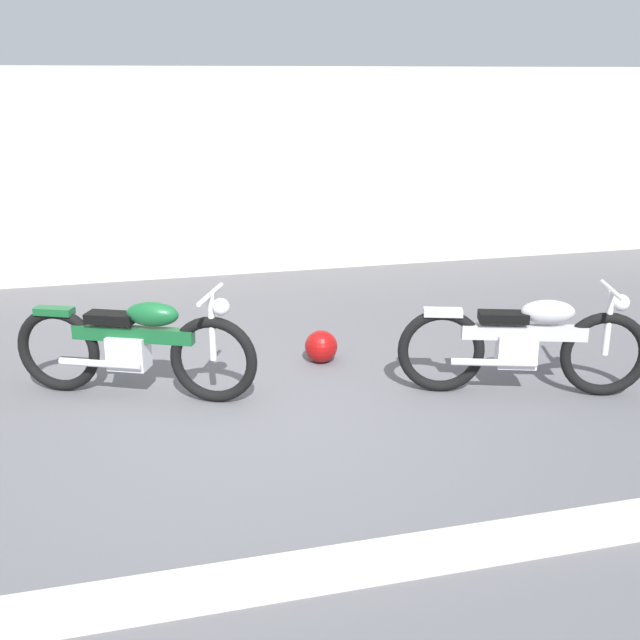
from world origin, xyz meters
TOP-DOWN VIEW (x-y plane):
  - ground_plane at (0.00, 0.00)m, footprint 40.00×40.00m
  - building_wall at (0.00, 4.64)m, footprint 18.00×0.30m
  - curb_strip at (0.00, -1.99)m, footprint 18.00×0.24m
  - helmet at (0.90, 1.09)m, footprint 0.30×0.30m
  - motorcycle_green at (-0.74, 0.71)m, footprint 1.89×1.01m
  - motorcycle_silver at (2.32, -0.02)m, footprint 1.95×0.84m

SIDE VIEW (x-z plane):
  - ground_plane at x=0.00m, z-range 0.00..0.00m
  - curb_strip at x=0.00m, z-range 0.00..0.12m
  - helmet at x=0.90m, z-range 0.00..0.30m
  - motorcycle_silver at x=2.32m, z-range -0.02..0.89m
  - motorcycle_green at x=-0.74m, z-range -0.02..0.90m
  - building_wall at x=0.00m, z-range 0.00..2.61m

